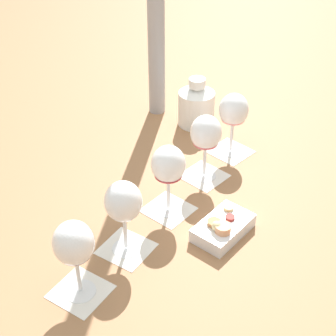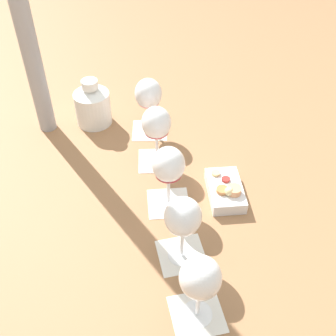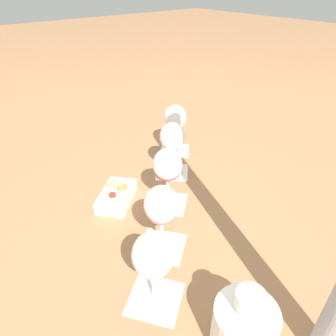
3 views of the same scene
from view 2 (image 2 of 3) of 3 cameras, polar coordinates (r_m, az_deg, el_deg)
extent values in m
plane|color=#936642|center=(1.05, 0.06, -4.78)|extent=(8.00, 8.00, 0.00)
cube|color=silver|center=(1.27, -2.49, 5.12)|extent=(0.14, 0.14, 0.00)
cube|color=silver|center=(1.17, -1.47, 1.03)|extent=(0.14, 0.14, 0.00)
cube|color=silver|center=(1.05, -0.14, -4.76)|extent=(0.14, 0.14, 0.00)
cube|color=silver|center=(0.96, 1.85, -11.65)|extent=(0.14, 0.14, 0.00)
cube|color=silver|center=(0.88, 3.95, -19.14)|extent=(0.14, 0.14, 0.00)
cylinder|color=white|center=(1.27, -2.50, 5.26)|extent=(0.06, 0.06, 0.01)
cylinder|color=white|center=(1.24, -2.56, 6.92)|extent=(0.01, 0.01, 0.09)
ellipsoid|color=white|center=(1.20, -2.68, 10.05)|extent=(0.08, 0.08, 0.09)
ellipsoid|color=pink|center=(1.21, -2.64, 9.01)|extent=(0.06, 0.06, 0.03)
cylinder|color=white|center=(1.16, -1.47, 1.17)|extent=(0.06, 0.06, 0.01)
cylinder|color=white|center=(1.13, -1.52, 2.88)|extent=(0.01, 0.01, 0.09)
ellipsoid|color=white|center=(1.08, -1.59, 6.16)|extent=(0.08, 0.08, 0.09)
ellipsoid|color=#CB505B|center=(1.10, -1.56, 4.99)|extent=(0.06, 0.06, 0.02)
cylinder|color=white|center=(1.05, -0.14, -4.63)|extent=(0.06, 0.06, 0.01)
cylinder|color=white|center=(1.02, -0.14, -2.90)|extent=(0.01, 0.01, 0.09)
ellipsoid|color=white|center=(0.96, -0.15, 0.46)|extent=(0.08, 0.08, 0.09)
ellipsoid|color=#9F2A34|center=(0.98, -0.15, -0.79)|extent=(0.06, 0.06, 0.02)
cylinder|color=white|center=(0.95, 1.85, -11.52)|extent=(0.06, 0.06, 0.01)
cylinder|color=white|center=(0.92, 1.92, -9.87)|extent=(0.01, 0.01, 0.09)
ellipsoid|color=white|center=(0.85, 2.04, -6.59)|extent=(0.08, 0.08, 0.09)
ellipsoid|color=maroon|center=(0.87, 2.01, -7.48)|extent=(0.06, 0.06, 0.04)
cylinder|color=white|center=(0.88, 3.96, -19.03)|extent=(0.06, 0.06, 0.01)
cylinder|color=white|center=(0.84, 4.11, -17.57)|extent=(0.01, 0.01, 0.09)
ellipsoid|color=white|center=(0.77, 4.42, -14.60)|extent=(0.08, 0.08, 0.09)
ellipsoid|color=#4C1423|center=(0.79, 4.32, -15.50)|extent=(0.06, 0.06, 0.03)
cylinder|color=white|center=(1.30, -10.11, 7.99)|extent=(0.11, 0.11, 0.10)
cone|color=white|center=(1.26, -10.45, 10.23)|extent=(0.11, 0.11, 0.02)
cylinder|color=white|center=(1.25, -10.57, 11.07)|extent=(0.05, 0.05, 0.03)
cube|color=silver|center=(1.07, 7.73, -3.03)|extent=(0.16, 0.15, 0.03)
sphere|color=beige|center=(1.03, 8.27, -3.15)|extent=(0.02, 0.02, 0.02)
cylinder|color=#DBB775|center=(1.08, 6.50, -0.70)|extent=(0.02, 0.02, 0.01)
cylinder|color=maroon|center=(1.07, 7.84, -1.55)|extent=(0.02, 0.02, 0.01)
cylinder|color=#B2703D|center=(1.04, 7.37, -3.00)|extent=(0.03, 0.03, 0.01)
cylinder|color=tan|center=(1.04, 8.97, -3.00)|extent=(0.04, 0.04, 0.02)
camera|label=1|loc=(0.66, 86.47, 3.41)|focal=55.00mm
camera|label=3|loc=(1.37, -8.85, 32.91)|focal=32.00mm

